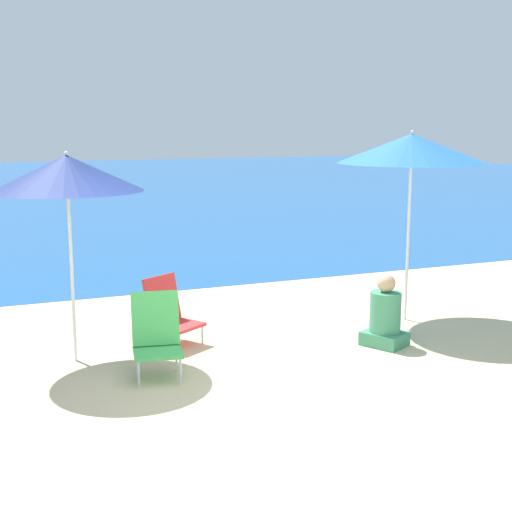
% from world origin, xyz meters
% --- Properties ---
extents(ground_plane, '(60.00, 60.00, 0.00)m').
position_xyz_m(ground_plane, '(0.00, 0.00, 0.00)').
color(ground_plane, '#D1BA89').
extents(sea_water, '(60.00, 40.00, 0.01)m').
position_xyz_m(sea_water, '(0.00, 24.62, 0.00)').
color(sea_water, '#1E5699').
rests_on(sea_water, ground).
extents(beach_umbrella_blue, '(1.88, 1.88, 2.45)m').
position_xyz_m(beach_umbrella_blue, '(2.97, 1.90, 2.22)').
color(beach_umbrella_blue, white).
rests_on(beach_umbrella_blue, ground).
extents(beach_umbrella_navy, '(1.58, 1.58, 2.25)m').
position_xyz_m(beach_umbrella_navy, '(-1.28, 1.88, 2.02)').
color(beach_umbrella_navy, white).
rests_on(beach_umbrella_navy, ground).
extents(beach_chair_green, '(0.57, 0.60, 0.85)m').
position_xyz_m(beach_chair_green, '(-0.58, 1.10, 0.43)').
color(beach_chair_green, silver).
rests_on(beach_chair_green, ground).
extents(beach_chair_red, '(0.71, 0.72, 0.80)m').
position_xyz_m(beach_chair_red, '(-0.17, 2.06, 0.39)').
color(beach_chair_red, silver).
rests_on(beach_chair_red, ground).
extents(person_seated_near, '(0.56, 0.59, 0.84)m').
position_xyz_m(person_seated_near, '(2.11, 1.06, 0.34)').
color(person_seated_near, '#3F8C66').
rests_on(person_seated_near, ground).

